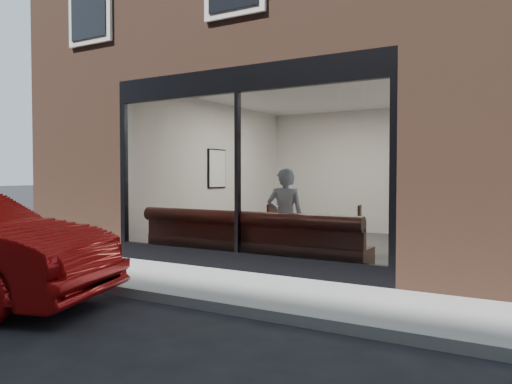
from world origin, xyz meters
The scene contains 21 objects.
ground centered at (0.00, 0.00, 0.00)m, with size 120.00×120.00×0.00m, color black.
sidewalk_near centered at (0.00, 1.00, 0.01)m, with size 40.00×2.00×0.01m, color gray.
kerb_near centered at (0.00, -0.05, 0.06)m, with size 40.00×0.10×0.12m, color gray.
host_building_pier_left centered at (-3.75, 8.00, 1.60)m, with size 2.50×12.00×3.20m, color brown.
host_building_backfill centered at (0.00, 11.00, 1.60)m, with size 5.00×6.00×3.20m, color brown.
cafe_floor centered at (0.00, 5.00, 0.02)m, with size 6.00×6.00×0.00m, color #2D2D30.
cafe_ceiling centered at (0.00, 5.00, 3.19)m, with size 6.00×6.00×0.00m, color white.
cafe_wall_back centered at (0.00, 7.99, 1.60)m, with size 5.00×5.00×0.00m, color silver.
cafe_wall_left centered at (-2.49, 5.00, 1.60)m, with size 6.00×6.00×0.00m, color silver.
cafe_wall_right centered at (2.49, 5.00, 1.60)m, with size 6.00×6.00×0.00m, color silver.
storefront_kick centered at (0.00, 2.05, 0.15)m, with size 5.00×0.10×0.30m, color black.
storefront_header centered at (0.00, 2.05, 3.00)m, with size 5.00×0.10×0.40m, color black.
storefront_mullion centered at (0.00, 2.05, 1.55)m, with size 0.06×0.10×2.50m, color black.
storefront_glass centered at (0.00, 2.02, 1.55)m, with size 4.80×4.80×0.00m, color white.
banquette centered at (0.00, 2.45, 0.23)m, with size 4.00×0.55×0.45m, color black.
person centered at (0.54, 2.64, 0.82)m, with size 0.60×0.39×1.63m, color #ADC6E3.
cafe_table_left centered at (-1.41, 3.24, 0.74)m, with size 0.56×0.56×0.04m, color black.
cafe_table_right centered at (0.67, 3.33, 0.74)m, with size 0.58×0.58×0.04m, color black.
cafe_chair_left centered at (-0.59, 3.98, 0.24)m, with size 0.38×0.38×0.04m, color black.
cafe_chair_right centered at (0.98, 4.44, 0.24)m, with size 0.41×0.41×0.04m, color black.
wall_poster centered at (-2.45, 5.01, 1.66)m, with size 0.02×0.64×0.85m, color white.
Camera 1 is at (4.22, -4.55, 1.52)m, focal length 35.00 mm.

